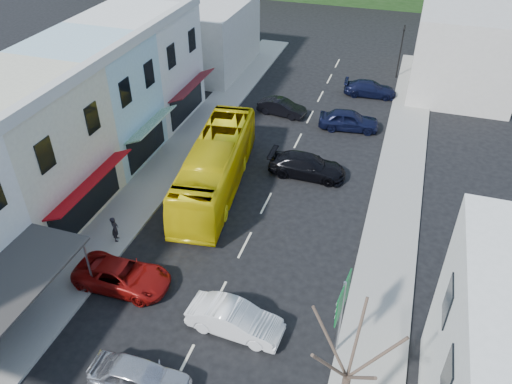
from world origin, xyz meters
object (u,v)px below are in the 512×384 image
Objects in this scene: car_red at (122,275)px; pedestrian_left at (115,228)px; bus at (216,167)px; car_white at (235,320)px; car_silver at (140,378)px; traffic_signal at (400,52)px; direction_sign at (340,319)px; street_tree at (347,377)px.

car_red is 2.71× the size of pedestrian_left.
bus is 11.33m from car_white.
car_silver and car_white have the same top height.
car_white is 32.12m from traffic_signal.
pedestrian_left is at bearing 60.63° from traffic_signal.
car_silver is at bearing -143.65° from direction_sign.
street_tree is 35.29m from traffic_signal.
direction_sign is at bearing 101.25° from street_tree.
pedestrian_left is (-5.60, 7.58, 0.30)m from car_silver.
car_red is 0.95× the size of traffic_signal.
car_red is 12.62m from street_tree.
bus is 14.29m from car_silver.
street_tree is (7.88, 0.43, 3.01)m from car_silver.
pedestrian_left reaches higher than car_red.
car_red is 1.08× the size of direction_sign.
direction_sign is (7.15, 4.14, 1.43)m from car_silver.
street_tree is at bearing -72.47° from direction_sign.
street_tree is at bearing -120.15° from car_white.
pedestrian_left is (-8.22, 3.68, 0.30)m from car_white.
car_silver is at bearing -143.95° from car_red.
car_red is (-6.19, 0.90, 0.00)m from car_white.
direction_sign is at bearing -61.05° from car_silver.
street_tree reaches higher than traffic_signal.
pedestrian_left is at bearing 35.32° from car_silver.
car_white is at bearing 76.93° from traffic_signal.
direction_sign is (10.71, -0.66, 1.43)m from car_red.
car_silver is (2.29, -14.08, -0.85)m from bus.
street_tree reaches higher than car_red.
car_red is at bearing -177.26° from direction_sign.
bus is 6.82× the size of pedestrian_left.
bus reaches higher than pedestrian_left.
car_white is 2.59× the size of pedestrian_left.
bus is 7.31m from pedestrian_left.
direction_sign reaches higher than car_silver.
bus is 1.56× the size of street_tree.
pedestrian_left is (-3.31, -6.50, -0.55)m from bus.
traffic_signal is (12.56, 28.10, 1.41)m from pedestrian_left.
car_white is 0.91× the size of traffic_signal.
pedestrian_left is 0.23× the size of street_tree.
car_silver and car_red have the same top height.
car_silver is 0.96× the size of car_red.
car_red is at bearing 35.50° from car_silver.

